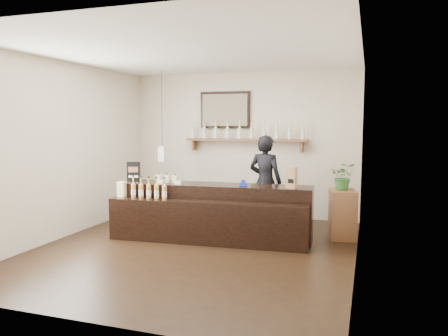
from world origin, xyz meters
The scene contains 10 objects.
ground centered at (0.00, 0.00, 0.00)m, with size 5.00×5.00×0.00m, color black.
room_shell centered at (0.00, 0.00, 1.70)m, with size 5.00×5.00×5.00m.
back_wall_decor centered at (-0.16, 2.37, 1.76)m, with size 2.66×0.96×1.69m.
counter centered at (0.05, 0.59, 0.41)m, with size 3.11×1.04×1.01m.
promo_sign centered at (-1.39, 0.69, 1.02)m, with size 0.22×0.08×0.32m.
paper_bag centered at (1.29, 0.64, 1.02)m, with size 0.17×0.14×0.33m.
tape_dispenser centered at (0.54, 0.66, 0.90)m, with size 0.12×0.06×0.10m.
side_cabinet centered at (2.00, 1.31, 0.39)m, with size 0.48×0.60×0.78m.
potted_plant centered at (2.00, 1.31, 0.99)m, with size 0.39×0.34×0.43m, color #2D5E25.
shopkeeper centered at (0.69, 1.55, 0.92)m, with size 0.67×0.44×1.84m, color black.
Camera 1 is at (2.37, -5.76, 1.84)m, focal length 35.00 mm.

